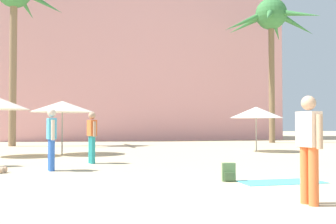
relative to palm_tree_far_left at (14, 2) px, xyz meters
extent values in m
plane|color=#C6B28C|center=(6.31, -19.35, -8.61)|extent=(120.00, 120.00, 0.00)
cube|color=pink|center=(9.25, 10.82, 0.13)|extent=(23.12, 9.46, 17.49)
cylinder|color=#896B4C|center=(0.00, 0.00, -3.95)|extent=(0.42, 0.42, 9.33)
cone|color=#387A3D|center=(1.65, 0.21, 0.16)|extent=(2.54, 0.76, 1.52)
cone|color=#387A3D|center=(0.46, 1.64, 0.25)|extent=(1.12, 2.57, 1.35)
cylinder|color=brown|center=(17.12, 0.78, -4.04)|extent=(0.41, 0.41, 9.14)
sphere|color=#387A3D|center=(17.12, 0.78, 0.53)|extent=(2.21, 2.21, 2.21)
cone|color=#387A3D|center=(19.07, 0.82, -0.13)|extent=(3.01, 0.54, 1.74)
cone|color=#387A3D|center=(18.31, 2.35, -0.10)|extent=(2.21, 2.70, 1.69)
cone|color=#387A3D|center=(15.96, 2.46, 0.11)|extent=(2.17, 2.82, 1.29)
cone|color=#387A3D|center=(15.17, 0.97, -0.10)|extent=(3.05, 0.77, 1.70)
cone|color=#387A3D|center=(16.10, -0.90, -0.08)|extent=(1.99, 2.84, 1.66)
cone|color=#387A3D|center=(18.33, -0.86, 0.14)|extent=(2.23, 2.79, 1.25)
cylinder|color=gray|center=(3.22, -7.14, -7.45)|extent=(0.06, 0.06, 2.31)
cone|color=beige|center=(3.22, -7.14, -6.54)|extent=(2.80, 2.80, 0.49)
cylinder|color=gray|center=(12.22, -7.25, -7.54)|extent=(0.06, 0.06, 2.14)
cone|color=white|center=(12.22, -7.25, -6.74)|extent=(2.52, 2.52, 0.54)
cube|color=#4CC6D6|center=(8.49, -16.64, -8.60)|extent=(1.92, 0.85, 0.01)
cube|color=#54784A|center=(7.38, -16.24, -8.40)|extent=(0.33, 0.24, 0.42)
cube|color=#43603B|center=(7.35, -16.36, -8.49)|extent=(0.22, 0.10, 0.18)
cylinder|color=orange|center=(7.72, -19.12, -8.14)|extent=(0.18, 0.18, 0.94)
cylinder|color=orange|center=(7.70, -18.92, -8.14)|extent=(0.18, 0.18, 0.94)
cube|color=beige|center=(7.71, -19.02, -7.38)|extent=(0.27, 0.43, 0.58)
sphere|color=tan|center=(7.71, -19.02, -6.95)|extent=(0.27, 0.27, 0.24)
cylinder|color=tan|center=(7.74, -19.27, -7.42)|extent=(0.11, 0.11, 0.55)
cylinder|color=tan|center=(7.68, -18.77, -7.42)|extent=(0.11, 0.11, 0.55)
cylinder|color=blue|center=(3.26, -13.38, -8.17)|extent=(0.19, 0.19, 0.89)
cylinder|color=blue|center=(3.21, -13.19, -8.17)|extent=(0.19, 0.19, 0.89)
cube|color=#4CB2DB|center=(3.23, -13.28, -7.43)|extent=(0.31, 0.44, 0.59)
sphere|color=beige|center=(3.23, -13.28, -6.99)|extent=(0.29, 0.29, 0.24)
cylinder|color=beige|center=(3.29, -13.53, -7.46)|extent=(0.12, 0.12, 0.57)
cylinder|color=beige|center=(3.18, -13.04, -7.46)|extent=(0.12, 0.12, 0.57)
cylinder|color=teal|center=(4.42, -11.53, -8.15)|extent=(0.20, 0.20, 0.92)
cylinder|color=teal|center=(4.36, -11.34, -8.15)|extent=(0.20, 0.20, 0.92)
cube|color=orange|center=(4.39, -11.43, -7.43)|extent=(0.33, 0.45, 0.53)
sphere|color=tan|center=(4.39, -11.43, -7.02)|extent=(0.30, 0.30, 0.24)
cylinder|color=tan|center=(4.47, -11.67, -7.46)|extent=(0.13, 0.13, 0.50)
cylinder|color=tan|center=(4.31, -11.20, -7.46)|extent=(0.13, 0.13, 0.50)
camera|label=1|loc=(4.09, -24.85, -7.30)|focal=42.27mm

